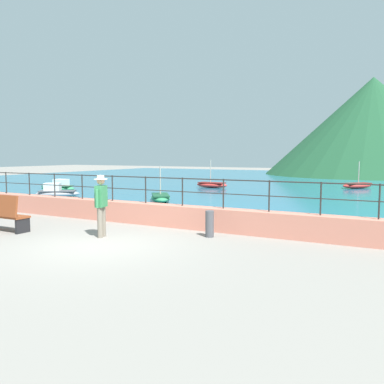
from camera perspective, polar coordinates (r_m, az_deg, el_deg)
ground_plane at (r=10.47m, az=-13.56°, el=-7.51°), size 120.00×120.00×0.00m
promenade_wall at (r=12.93m, az=-4.13°, el=-3.34°), size 20.00×0.56×0.70m
railing at (r=12.82m, az=-4.15°, el=0.90°), size 18.44×0.04×0.90m
lake_water at (r=34.21m, az=16.52°, el=1.37°), size 64.00×44.32×0.06m
hill_main at (r=49.69m, az=24.64°, el=8.65°), size 23.75×23.75×11.06m
bench_main at (r=13.24m, az=-25.86°, el=-2.75°), size 1.70×0.57×1.13m
person_walking at (r=11.30m, az=-13.05°, el=-1.52°), size 0.38×0.56×1.75m
bollard at (r=11.11m, az=2.57°, el=-4.65°), size 0.24×0.24×0.75m
boat_0 at (r=18.98m, az=-4.60°, el=-0.81°), size 2.09×2.39×1.73m
boat_1 at (r=22.13m, az=-19.07°, el=-0.03°), size 2.42×2.02×0.76m
boat_2 at (r=25.65m, az=-18.83°, el=0.69°), size 2.43×1.35×0.76m
boat_3 at (r=28.79m, az=22.86°, el=0.91°), size 2.19×2.32×1.81m
boat_4 at (r=27.12m, az=2.89°, el=1.07°), size 2.35×1.03×1.92m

